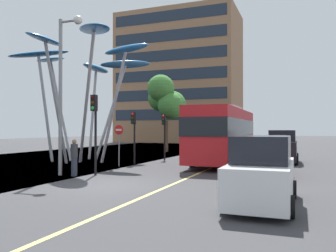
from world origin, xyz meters
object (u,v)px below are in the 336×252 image
leaf_sculpture (86,63)px  car_parked_far (283,147)px  car_parked_mid (268,157)px  pedestrian (74,158)px  traffic_light_kerb_far (134,126)px  car_parked_near (262,173)px  street_lamp (65,75)px  traffic_light_island_mid (164,127)px  traffic_light_kerb_near (95,117)px  no_entry_sign (119,139)px  red_bus (224,132)px

leaf_sculpture → car_parked_far: leaf_sculpture is taller
car_parked_mid → leaf_sculpture: bearing=166.2°
pedestrian → traffic_light_kerb_far: bearing=89.9°
car_parked_near → street_lamp: (-9.86, 3.45, 3.99)m
leaf_sculpture → traffic_light_island_mid: 7.33m
leaf_sculpture → car_parked_near: leaf_sculpture is taller
traffic_light_kerb_near → no_entry_sign: traffic_light_kerb_near is taller
red_bus → traffic_light_kerb_near: 9.63m
red_bus → leaf_sculpture: leaf_sculpture is taller
pedestrian → no_entry_sign: 4.88m
red_bus → car_parked_far: size_ratio=2.65×
leaf_sculpture → car_parked_mid: leaf_sculpture is taller
car_parked_mid → street_lamp: size_ratio=0.51×
traffic_light_kerb_near → street_lamp: 2.55m
car_parked_far → pedestrian: size_ratio=2.39×
car_parked_near → no_entry_sign: bearing=139.0°
pedestrian → traffic_light_island_mid: bearing=86.2°
red_bus → no_entry_sign: 7.04m
leaf_sculpture → traffic_light_kerb_far: (3.90, -0.22, -4.50)m
traffic_light_island_mid → car_parked_near: size_ratio=0.76×
car_parked_near → no_entry_sign: no_entry_sign is taller
red_bus → traffic_light_island_mid: size_ratio=3.31×
red_bus → leaf_sculpture: (-9.38, -2.28, 4.90)m
car_parked_near → traffic_light_kerb_near: bearing=154.8°
traffic_light_kerb_far → pedestrian: 6.63m
traffic_light_kerb_far → street_lamp: 6.87m
street_lamp → pedestrian: size_ratio=4.39×
car_parked_mid → pedestrian: car_parked_mid is taller
leaf_sculpture → traffic_light_kerb_far: leaf_sculpture is taller
car_parked_near → car_parked_far: car_parked_far is taller
traffic_light_kerb_near → car_parked_mid: (8.04, 2.94, -1.94)m
traffic_light_kerb_near → car_parked_far: bearing=50.6°
traffic_light_island_mid → car_parked_near: traffic_light_island_mid is taller
traffic_light_kerb_near → red_bus: bearing=60.5°
street_lamp → no_entry_sign: (0.41, 4.76, -3.26)m
leaf_sculpture → no_entry_sign: size_ratio=4.37×
leaf_sculpture → red_bus: bearing=13.7°
red_bus → traffic_light_island_mid: (-4.81, 1.25, 0.40)m
car_parked_far → traffic_light_island_mid: bearing=-175.8°
car_parked_far → street_lamp: 15.05m
street_lamp → car_parked_near: bearing=-19.3°
traffic_light_kerb_far → pedestrian: bearing=-90.1°
traffic_light_kerb_near → street_lamp: size_ratio=0.51×
street_lamp → traffic_light_kerb_far: bearing=84.4°
red_bus → traffic_light_island_mid: 4.98m
traffic_light_kerb_far → traffic_light_island_mid: size_ratio=1.00×
traffic_light_kerb_far → traffic_light_island_mid: traffic_light_kerb_far is taller
car_parked_far → no_entry_sign: 11.14m
red_bus → car_parked_far: (3.67, 1.87, -1.05)m
leaf_sculpture → traffic_light_island_mid: (4.57, 3.54, -4.50)m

